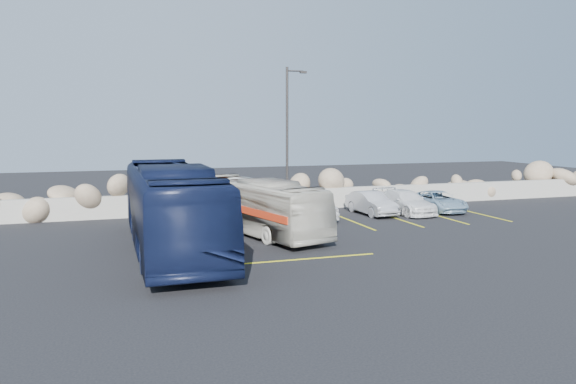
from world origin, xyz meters
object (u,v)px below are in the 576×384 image
object	(u,v)px
car_b	(371,203)
car_a	(313,204)
tour_coach	(172,208)
vintage_bus	(258,206)
lamppost	(288,138)
car_d	(438,201)
car_c	(405,202)

from	to	relation	value
car_b	car_a	bearing A→B (deg)	176.66
tour_coach	car_a	size ratio (longest dim) A/B	2.75
car_a	vintage_bus	bearing A→B (deg)	-136.86
lamppost	tour_coach	bearing A→B (deg)	-137.28
vintage_bus	car_a	distance (m)	5.11
car_b	lamppost	bearing A→B (deg)	168.98
lamppost	car_d	world-z (taller)	lamppost
vintage_bus	car_c	world-z (taller)	vintage_bus
car_d	car_a	bearing A→B (deg)	-178.97
vintage_bus	car_b	distance (m)	8.12
car_b	car_d	size ratio (longest dim) A/B	0.93
car_c	lamppost	bearing A→B (deg)	167.85
tour_coach	vintage_bus	bearing A→B (deg)	30.66
car_b	car_d	xyz separation A→B (m)	(4.25, -0.06, -0.06)
car_a	car_c	world-z (taller)	car_a
tour_coach	car_c	xyz separation A→B (m)	(13.57, 5.55, -1.07)
lamppost	vintage_bus	size ratio (longest dim) A/B	0.88
car_c	car_d	world-z (taller)	car_c
vintage_bus	car_d	distance (m)	12.10
car_c	car_d	distance (m)	2.27
tour_coach	car_a	world-z (taller)	tour_coach
lamppost	car_a	size ratio (longest dim) A/B	1.78
vintage_bus	car_b	xyz separation A→B (m)	(7.40, 3.27, -0.63)
car_c	car_d	size ratio (longest dim) A/B	1.08
lamppost	car_d	bearing A→B (deg)	-4.23
car_d	car_c	bearing A→B (deg)	-174.77
car_a	car_d	distance (m)	7.74
vintage_bus	car_c	size ratio (longest dim) A/B	2.03
tour_coach	car_a	distance (m)	9.97
lamppost	car_b	bearing A→B (deg)	-7.35
vintage_bus	car_c	distance (m)	9.89
car_c	vintage_bus	bearing A→B (deg)	-167.09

